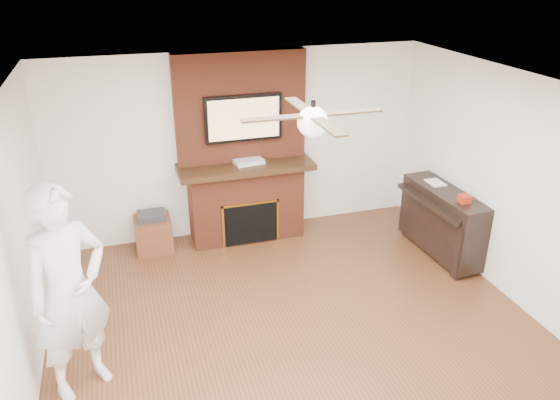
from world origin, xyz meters
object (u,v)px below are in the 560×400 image
object	(u,v)px
person	(69,293)
side_table	(153,233)
piano	(442,220)
fireplace	(244,167)

from	to	relation	value
person	side_table	xyz separation A→B (m)	(0.84, 2.36, -0.74)
side_table	piano	size ratio (longest dim) A/B	0.39
side_table	fireplace	bearing A→B (deg)	3.17
side_table	piano	distance (m)	3.75
fireplace	side_table	distance (m)	1.47
person	side_table	world-z (taller)	person
fireplace	piano	world-z (taller)	fireplace
fireplace	piano	bearing A→B (deg)	-29.04
piano	fireplace	bearing A→B (deg)	148.26
fireplace	side_table	world-z (taller)	fireplace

